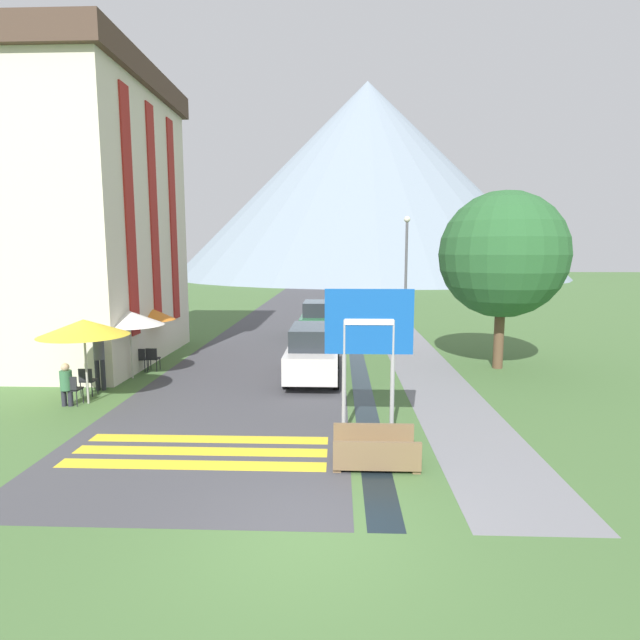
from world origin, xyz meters
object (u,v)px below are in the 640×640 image
hotel_building (82,206)px  footbridge (375,452)px  cafe_umbrella_front_yellow (84,328)px  streetlamp (406,270)px  road_sign (369,337)px  cafe_umbrella_middle_white (130,318)px  person_standing_terrace (99,357)px  cafe_chair_far_left (141,358)px  person_seated_far (66,382)px  cafe_chair_nearest (72,388)px  parked_car_far (319,319)px  parked_car_near (313,352)px  cafe_chair_far_right (152,357)px  cafe_umbrella_rear_orange (149,314)px  cafe_chair_near_left (87,379)px  tree_by_path (503,255)px

hotel_building → footbridge: size_ratio=6.53×
cafe_umbrella_front_yellow → streetlamp: size_ratio=0.42×
road_sign → footbridge: 2.63m
cafe_umbrella_middle_white → person_standing_terrace: 1.83m
cafe_chair_far_left → person_seated_far: (-0.48, -4.03, 0.16)m
cafe_chair_nearest → cafe_umbrella_front_yellow: (0.34, 0.21, 1.66)m
parked_car_far → road_sign: bearing=-82.9°
parked_car_near → person_seated_far: parked_car_near is taller
footbridge → streetlamp: (2.30, 13.16, 3.19)m
footbridge → cafe_umbrella_front_yellow: bearing=154.5°
road_sign → cafe_umbrella_front_yellow: (-7.76, 2.16, -0.17)m
footbridge → cafe_chair_nearest: 8.89m
parked_car_far → cafe_chair_far_right: parked_car_far is taller
cafe_chair_nearest → streetlamp: 14.52m
parked_car_near → person_standing_terrace: bearing=-165.3°
cafe_chair_far_left → person_standing_terrace: size_ratio=0.48×
cafe_umbrella_front_yellow → parked_car_near: bearing=26.2°
road_sign → cafe_chair_nearest: road_sign is taller
parked_car_far → cafe_chair_far_right: bearing=-127.5°
parked_car_near → parked_car_far: (-0.13, 8.19, -0.00)m
cafe_chair_far_right → parked_car_near: bearing=17.4°
cafe_umbrella_rear_orange → cafe_chair_far_right: bearing=-66.8°
cafe_umbrella_front_yellow → streetlamp: streetlamp is taller
hotel_building → person_seated_far: hotel_building is taller
parked_car_near → cafe_chair_far_right: parked_car_near is taller
parked_car_far → cafe_chair_near_left: parked_car_far is taller
cafe_chair_far_right → cafe_umbrella_rear_orange: (-0.60, 1.41, 1.40)m
hotel_building → cafe_umbrella_middle_white: bearing=-45.1°
hotel_building → tree_by_path: size_ratio=1.73×
cafe_chair_far_right → cafe_chair_nearest: (-0.75, -4.06, 0.00)m
parked_car_near → streetlamp: 7.88m
cafe_chair_near_left → parked_car_far: bearing=33.5°
hotel_building → cafe_umbrella_rear_orange: size_ratio=5.14×
footbridge → cafe_chair_nearest: bearing=156.6°
hotel_building → parked_car_near: size_ratio=2.48×
parked_car_far → cafe_chair_nearest: size_ratio=4.79×
cafe_umbrella_front_yellow → cafe_umbrella_rear_orange: cafe_umbrella_front_yellow is taller
cafe_chair_nearest → person_standing_terrace: size_ratio=0.48×
cafe_umbrella_rear_orange → tree_by_path: size_ratio=0.34×
cafe_umbrella_rear_orange → person_seated_far: (-0.27, -5.52, -1.24)m
footbridge → parked_car_near: (-1.60, 6.79, 0.68)m
cafe_chair_far_right → streetlamp: size_ratio=0.15×
road_sign → cafe_chair_far_right: size_ratio=4.04×
cafe_umbrella_rear_orange → person_seated_far: bearing=-92.8°
parked_car_near → streetlamp: bearing=58.5°
cafe_chair_far_left → tree_by_path: bearing=-14.2°
cafe_umbrella_front_yellow → person_standing_terrace: 1.79m
person_standing_terrace → streetlamp: bearing=37.8°
tree_by_path → parked_car_far: bearing=136.8°
parked_car_near → cafe_chair_near_left: (-6.60, -2.33, -0.40)m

